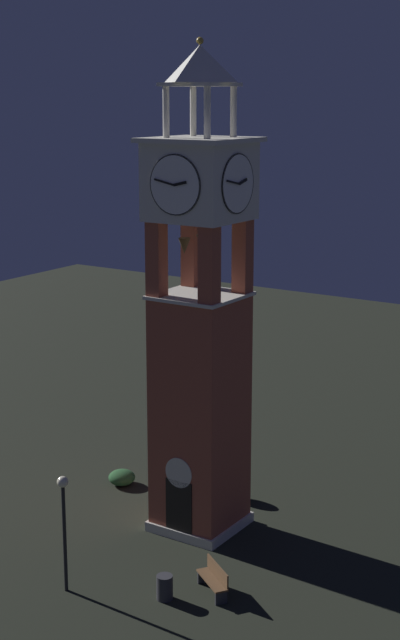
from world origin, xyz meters
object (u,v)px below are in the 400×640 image
(trash_bin, at_px, (165,587))
(park_bench, at_px, (214,579))
(lamp_post, at_px, (64,512))
(clock_tower, at_px, (200,335))

(trash_bin, bearing_deg, park_bench, 47.28)
(park_bench, distance_m, lamp_post, 5.21)
(park_bench, bearing_deg, trash_bin, -132.72)
(lamp_post, bearing_deg, trash_bin, 23.75)
(lamp_post, distance_m, trash_bin, 3.95)
(clock_tower, distance_m, trash_bin, 8.66)
(lamp_post, bearing_deg, clock_tower, 80.72)
(clock_tower, relative_size, lamp_post, 4.43)
(clock_tower, xyz_separation_m, lamp_post, (-1.02, -6.23, -4.55))
(park_bench, relative_size, lamp_post, 0.40)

